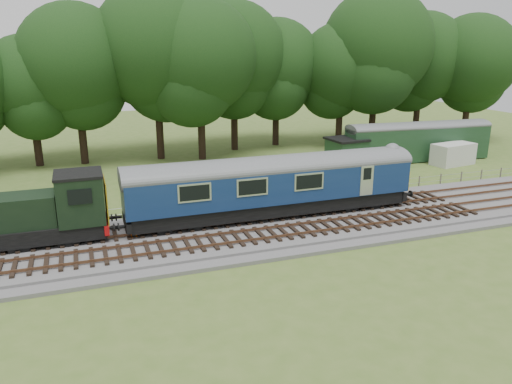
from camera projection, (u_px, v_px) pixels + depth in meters
name	position (u px, v px, depth m)	size (l,w,h in m)	color
ground	(206.00, 238.00, 28.62)	(120.00, 120.00, 0.00)	#466424
ballast	(205.00, 235.00, 28.57)	(70.00, 7.00, 0.35)	#4C4C4F
track_north	(200.00, 223.00, 29.77)	(67.20, 2.40, 0.21)	black
track_south	(212.00, 241.00, 27.06)	(67.20, 2.40, 0.21)	black
fence	(189.00, 214.00, 32.69)	(64.00, 0.12, 1.00)	#6B6054
tree_line	(151.00, 159.00, 48.50)	(70.00, 8.00, 18.00)	black
dmu_railcar	(273.00, 181.00, 30.64)	(18.05, 2.86, 3.88)	black
shunter_loco	(27.00, 216.00, 26.36)	(8.91, 2.60, 3.38)	black
worker	(133.00, 224.00, 27.56)	(0.58, 0.38, 1.59)	orange
parked_coach	(418.00, 139.00, 47.15)	(14.29, 3.45, 3.62)	#1A391D
shed	(346.00, 152.00, 45.28)	(3.36, 3.36, 2.55)	#1A391D
caravan	(453.00, 154.00, 45.83)	(4.00, 1.96, 1.96)	beige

